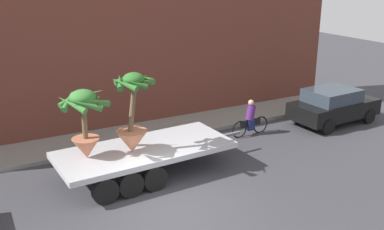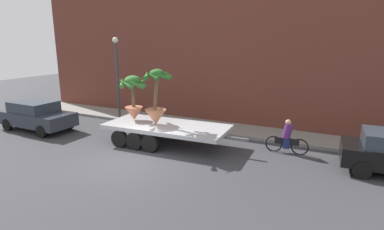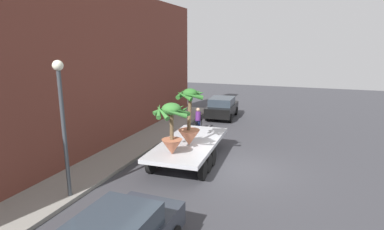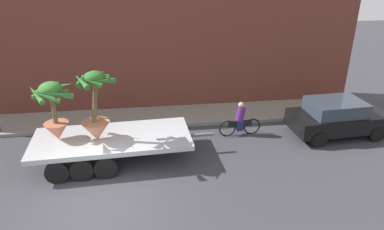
{
  "view_description": "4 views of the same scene",
  "coord_description": "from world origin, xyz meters",
  "px_view_note": "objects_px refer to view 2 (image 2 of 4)",
  "views": [
    {
      "loc": [
        -4.85,
        -10.11,
        6.62
      ],
      "look_at": [
        2.52,
        3.53,
        1.46
      ],
      "focal_mm": 41.76,
      "sensor_mm": 36.0,
      "label": 1
    },
    {
      "loc": [
        7.49,
        -9.42,
        4.86
      ],
      "look_at": [
        1.44,
        2.8,
        1.53
      ],
      "focal_mm": 29.09,
      "sensor_mm": 36.0,
      "label": 2
    },
    {
      "loc": [
        -12.9,
        -2.39,
        5.47
      ],
      "look_at": [
        1.75,
        3.01,
        1.91
      ],
      "focal_mm": 28.98,
      "sensor_mm": 36.0,
      "label": 3
    },
    {
      "loc": [
        1.65,
        -9.39,
        7.16
      ],
      "look_at": [
        3.25,
        2.77,
        1.6
      ],
      "focal_mm": 33.44,
      "sensor_mm": 36.0,
      "label": 4
    }
  ],
  "objects_px": {
    "potted_palm_rear": "(133,96)",
    "trailing_car": "(37,115)",
    "flatbed_trailer": "(162,128)",
    "street_lamp": "(117,67)",
    "potted_palm_middle": "(156,101)",
    "cyclist": "(287,138)"
  },
  "relations": [
    {
      "from": "potted_palm_rear",
      "to": "trailing_car",
      "type": "distance_m",
      "value": 6.02
    },
    {
      "from": "flatbed_trailer",
      "to": "trailing_car",
      "type": "relative_size",
      "value": 1.6
    },
    {
      "from": "street_lamp",
      "to": "potted_palm_middle",
      "type": "bearing_deg",
      "value": -32.15
    },
    {
      "from": "potted_palm_rear",
      "to": "potted_palm_middle",
      "type": "height_order",
      "value": "potted_palm_middle"
    },
    {
      "from": "trailing_car",
      "to": "street_lamp",
      "type": "bearing_deg",
      "value": 54.67
    },
    {
      "from": "potted_palm_middle",
      "to": "trailing_car",
      "type": "bearing_deg",
      "value": -173.44
    },
    {
      "from": "flatbed_trailer",
      "to": "street_lamp",
      "type": "height_order",
      "value": "street_lamp"
    },
    {
      "from": "potted_palm_middle",
      "to": "street_lamp",
      "type": "xyz_separation_m",
      "value": [
        -4.59,
        2.89,
        1.14
      ]
    },
    {
      "from": "potted_palm_rear",
      "to": "street_lamp",
      "type": "xyz_separation_m",
      "value": [
        -3.13,
        2.66,
        1.05
      ]
    },
    {
      "from": "trailing_car",
      "to": "street_lamp",
      "type": "height_order",
      "value": "street_lamp"
    },
    {
      "from": "potted_palm_middle",
      "to": "trailing_car",
      "type": "relative_size",
      "value": 0.61
    },
    {
      "from": "potted_palm_rear",
      "to": "cyclist",
      "type": "relative_size",
      "value": 1.19
    },
    {
      "from": "potted_palm_rear",
      "to": "street_lamp",
      "type": "bearing_deg",
      "value": 139.6
    },
    {
      "from": "potted_palm_rear",
      "to": "potted_palm_middle",
      "type": "bearing_deg",
      "value": -8.72
    },
    {
      "from": "flatbed_trailer",
      "to": "trailing_car",
      "type": "bearing_deg",
      "value": -172.47
    },
    {
      "from": "street_lamp",
      "to": "flatbed_trailer",
      "type": "bearing_deg",
      "value": -29.78
    },
    {
      "from": "potted_palm_rear",
      "to": "potted_palm_middle",
      "type": "xyz_separation_m",
      "value": [
        1.46,
        -0.22,
        -0.08
      ]
    },
    {
      "from": "street_lamp",
      "to": "potted_palm_rear",
      "type": "bearing_deg",
      "value": -40.4
    },
    {
      "from": "flatbed_trailer",
      "to": "potted_palm_middle",
      "type": "bearing_deg",
      "value": -142.24
    },
    {
      "from": "potted_palm_rear",
      "to": "trailing_car",
      "type": "bearing_deg",
      "value": -169.62
    },
    {
      "from": "potted_palm_middle",
      "to": "cyclist",
      "type": "bearing_deg",
      "value": 15.3
    },
    {
      "from": "trailing_car",
      "to": "street_lamp",
      "type": "distance_m",
      "value": 5.15
    }
  ]
}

